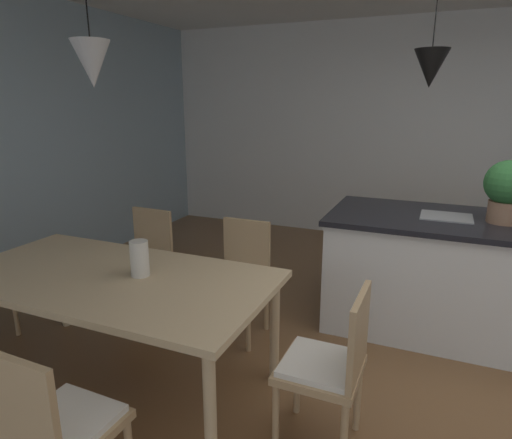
# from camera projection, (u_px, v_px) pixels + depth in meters

# --- Properties ---
(ground_plane) EXTENTS (10.00, 8.40, 0.04)m
(ground_plane) POSITION_uv_depth(u_px,v_px,m) (496.00, 416.00, 2.52)
(ground_plane) COLOR brown
(wall_back_kitchen) EXTENTS (10.00, 0.12, 2.70)m
(wall_back_kitchen) POSITION_uv_depth(u_px,v_px,m) (486.00, 135.00, 5.05)
(wall_back_kitchen) COLOR white
(wall_back_kitchen) RESTS_ON ground_plane
(dining_table) EXTENTS (1.94, 0.99, 0.73)m
(dining_table) POSITION_uv_depth(u_px,v_px,m) (112.00, 284.00, 2.62)
(dining_table) COLOR #D1B284
(dining_table) RESTS_ON ground_plane
(chair_far_left) EXTENTS (0.42, 0.42, 0.87)m
(chair_far_left) POSITION_uv_depth(u_px,v_px,m) (144.00, 259.00, 3.61)
(chair_far_left) COLOR tan
(chair_far_left) RESTS_ON ground_plane
(chair_kitchen_end) EXTENTS (0.40, 0.40, 0.87)m
(chair_kitchen_end) POSITION_uv_depth(u_px,v_px,m) (330.00, 364.00, 2.16)
(chair_kitchen_end) COLOR tan
(chair_kitchen_end) RESTS_ON ground_plane
(chair_far_right) EXTENTS (0.40, 0.40, 0.87)m
(chair_far_right) POSITION_uv_depth(u_px,v_px,m) (240.00, 275.00, 3.28)
(chair_far_right) COLOR tan
(chair_far_right) RESTS_ON ground_plane
(chair_near_right) EXTENTS (0.41, 0.41, 0.87)m
(chair_near_right) POSITION_uv_depth(u_px,v_px,m) (54.00, 428.00, 1.74)
(chair_near_right) COLOR tan
(chair_near_right) RESTS_ON ground_plane
(kitchen_island) EXTENTS (2.06, 0.95, 0.91)m
(kitchen_island) POSITION_uv_depth(u_px,v_px,m) (467.00, 276.00, 3.28)
(kitchen_island) COLOR silver
(kitchen_island) RESTS_ON ground_plane
(pendant_over_table) EXTENTS (0.21, 0.21, 0.90)m
(pendant_over_table) POSITION_uv_depth(u_px,v_px,m) (92.00, 64.00, 2.31)
(pendant_over_table) COLOR black
(pendant_over_island_main) EXTENTS (0.24, 0.24, 0.88)m
(pendant_over_island_main) POSITION_uv_depth(u_px,v_px,m) (431.00, 68.00, 3.04)
(pendant_over_island_main) COLOR black
(potted_plant_on_island) EXTENTS (0.31, 0.31, 0.44)m
(potted_plant_on_island) POSITION_uv_depth(u_px,v_px,m) (508.00, 188.00, 3.04)
(potted_plant_on_island) COLOR #8C664C
(potted_plant_on_island) RESTS_ON kitchen_island
(vase_on_dining_table) EXTENTS (0.11, 0.11, 0.21)m
(vase_on_dining_table) POSITION_uv_depth(u_px,v_px,m) (140.00, 258.00, 2.57)
(vase_on_dining_table) COLOR silver
(vase_on_dining_table) RESTS_ON dining_table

